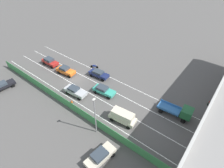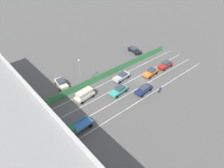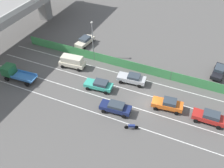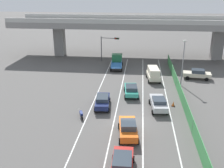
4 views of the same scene
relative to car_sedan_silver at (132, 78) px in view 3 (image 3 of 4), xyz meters
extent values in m
plane|color=#565451|center=(-3.61, -4.04, -0.90)|extent=(300.00, 300.00, 0.00)
cube|color=silver|center=(-8.64, 1.45, -0.89)|extent=(0.14, 46.98, 0.01)
cube|color=silver|center=(-5.28, 1.45, -0.89)|extent=(0.14, 46.98, 0.01)
cube|color=silver|center=(-1.93, 1.45, -0.89)|extent=(0.14, 46.98, 0.01)
cube|color=silver|center=(1.42, 1.45, -0.89)|extent=(0.14, 46.98, 0.01)
cube|color=#B2B2AD|center=(-3.61, 22.00, 7.51)|extent=(54.85, 0.30, 0.90)
cube|color=gray|center=(13.94, 26.94, 2.48)|extent=(2.18, 2.18, 6.75)
cube|color=#3D8E4C|center=(3.26, 1.45, -0.02)|extent=(0.06, 42.98, 1.75)
cylinder|color=#4C514C|center=(3.26, -5.71, -0.02)|extent=(0.10, 0.10, 1.75)
cylinder|color=#4C514C|center=(3.26, 8.61, -0.02)|extent=(0.10, 0.10, 1.75)
cylinder|color=#4C514C|center=(3.26, 22.94, -0.02)|extent=(0.10, 0.10, 1.75)
cube|color=#B7BABC|center=(-0.01, 0.07, -0.08)|extent=(2.20, 4.82, 0.67)
cube|color=#333D47|center=(0.03, -0.31, 0.48)|extent=(1.74, 2.08, 0.45)
cylinder|color=black|center=(-1.04, 1.57, -0.58)|extent=(0.28, 0.66, 0.64)
cylinder|color=black|center=(0.74, 1.74, -0.58)|extent=(0.28, 0.66, 0.64)
cylinder|color=black|center=(-0.75, -1.59, -0.58)|extent=(0.28, 0.66, 0.64)
cylinder|color=black|center=(1.03, -1.43, -0.58)|extent=(0.28, 0.66, 0.64)
cube|color=orange|center=(-3.51, -6.84, -0.07)|extent=(2.24, 4.66, 0.70)
cube|color=#333D47|center=(-3.48, -7.12, 0.57)|extent=(1.74, 2.05, 0.58)
cylinder|color=black|center=(-4.55, -5.41, -0.58)|extent=(0.29, 0.66, 0.64)
cylinder|color=black|center=(-2.80, -5.22, -0.58)|extent=(0.29, 0.66, 0.64)
cylinder|color=black|center=(-4.22, -8.45, -0.58)|extent=(0.29, 0.66, 0.64)
cylinder|color=black|center=(-2.47, -8.26, -0.58)|extent=(0.29, 0.66, 0.64)
cube|color=red|center=(-3.65, -12.76, -0.09)|extent=(1.80, 4.52, 0.66)
cube|color=#333D47|center=(-3.65, -12.99, 0.54)|extent=(1.56, 2.20, 0.59)
cylinder|color=black|center=(-4.55, -11.25, -0.58)|extent=(0.23, 0.64, 0.64)
cylinder|color=black|center=(-2.80, -11.22, -0.58)|extent=(0.23, 0.64, 0.64)
cylinder|color=black|center=(-4.50, -14.30, -0.58)|extent=(0.23, 0.64, 0.64)
cylinder|color=black|center=(-2.76, -14.28, -0.58)|extent=(0.23, 0.64, 0.64)
cube|color=beige|center=(-0.22, 11.25, -0.08)|extent=(2.32, 4.73, 0.67)
cube|color=beige|center=(-0.22, 11.25, 0.76)|extent=(2.01, 3.89, 1.03)
cylinder|color=black|center=(-1.30, 12.70, -0.58)|extent=(0.29, 0.66, 0.64)
cylinder|color=black|center=(0.53, 12.89, -0.58)|extent=(0.29, 0.66, 0.64)
cylinder|color=black|center=(-0.98, 9.61, -0.58)|extent=(0.29, 0.66, 0.64)
cylinder|color=black|center=(0.86, 9.81, -0.58)|extent=(0.29, 0.66, 0.64)
cube|color=teal|center=(-3.66, 4.36, -0.13)|extent=(2.21, 4.67, 0.57)
cube|color=#333D47|center=(-3.62, 3.94, 0.42)|extent=(1.77, 2.27, 0.52)
cylinder|color=black|center=(-4.69, 5.81, -0.58)|extent=(0.28, 0.66, 0.64)
cylinder|color=black|center=(-2.91, 5.98, -0.58)|extent=(0.28, 0.66, 0.64)
cylinder|color=black|center=(-4.41, 2.75, -0.58)|extent=(0.28, 0.66, 0.64)
cylinder|color=black|center=(-2.62, 2.91, -0.58)|extent=(0.28, 0.66, 0.64)
cube|color=navy|center=(-7.17, -0.14, -0.10)|extent=(2.09, 4.69, 0.63)
cube|color=#333D47|center=(-7.16, -0.27, 0.45)|extent=(1.69, 2.35, 0.47)
cylinder|color=black|center=(-8.16, 1.34, -0.58)|extent=(0.27, 0.66, 0.64)
cylinder|color=black|center=(-6.45, 1.48, -0.58)|extent=(0.27, 0.66, 0.64)
cylinder|color=black|center=(-7.90, -1.75, -0.58)|extent=(0.27, 0.66, 0.64)
cylinder|color=black|center=(-6.19, -1.61, -0.58)|extent=(0.27, 0.66, 0.64)
cube|color=black|center=(-7.01, 17.37, -0.17)|extent=(1.97, 5.86, 0.25)
cube|color=#236638|center=(-7.14, 19.38, 0.71)|extent=(2.11, 1.86, 1.51)
cube|color=#3875BC|center=(-6.95, 16.43, 0.00)|extent=(2.25, 4.01, 0.10)
cube|color=#3875BC|center=(-7.91, 16.37, 0.24)|extent=(0.33, 3.88, 0.47)
cube|color=#3875BC|center=(-5.99, 16.49, 0.24)|extent=(0.33, 3.88, 0.47)
cylinder|color=black|center=(-8.14, 19.26, -0.50)|extent=(0.31, 0.82, 0.80)
cylinder|color=black|center=(-6.14, 19.39, -0.50)|extent=(0.31, 0.82, 0.80)
cylinder|color=black|center=(-7.88, 15.35, -0.50)|extent=(0.31, 0.82, 0.80)
cylinder|color=black|center=(-5.88, 15.48, -0.50)|extent=(0.31, 0.82, 0.80)
cylinder|color=black|center=(-9.53, -2.80, -0.60)|extent=(0.33, 0.59, 0.60)
cylinder|color=black|center=(-9.00, -4.04, -0.60)|extent=(0.33, 0.59, 0.60)
cube|color=navy|center=(-9.26, -3.42, -0.32)|extent=(0.62, 0.95, 0.36)
cylinder|color=#B2B2B2|center=(-9.49, -2.90, 0.02)|extent=(0.56, 0.26, 0.03)
cube|color=black|center=(7.92, -12.88, -0.13)|extent=(4.85, 2.18, 0.56)
cube|color=#333D47|center=(8.16, -12.90, 0.40)|extent=(2.29, 1.72, 0.50)
cylinder|color=black|center=(6.25, -13.57, -0.58)|extent=(0.66, 0.28, 0.64)
cylinder|color=black|center=(6.42, -11.87, -0.58)|extent=(0.66, 0.28, 0.64)
cylinder|color=black|center=(9.60, -12.19, -0.58)|extent=(0.66, 0.28, 0.64)
cube|color=beige|center=(7.22, 12.80, -0.09)|extent=(4.74, 2.34, 0.64)
cube|color=#333D47|center=(7.35, 12.78, 0.51)|extent=(2.29, 1.85, 0.56)
cylinder|color=black|center=(5.58, 12.06, -0.58)|extent=(0.66, 0.29, 0.64)
cylinder|color=black|center=(5.78, 13.89, -0.58)|extent=(0.66, 0.29, 0.64)
cylinder|color=black|center=(8.66, 11.71, -0.58)|extent=(0.66, 0.29, 0.64)
cylinder|color=black|center=(8.87, 13.54, -0.58)|extent=(0.66, 0.29, 0.64)
cylinder|color=gray|center=(4.09, 9.24, 2.59)|extent=(0.16, 0.16, 6.98)
ellipsoid|color=silver|center=(4.09, 9.24, 6.26)|extent=(0.60, 0.36, 0.28)
cone|color=orange|center=(2.03, 1.13, -0.57)|extent=(0.36, 0.36, 0.66)
cube|color=black|center=(2.03, 1.13, -0.88)|extent=(0.47, 0.47, 0.03)
camera|label=1|loc=(16.45, 22.07, 23.21)|focal=28.91mm
camera|label=2|loc=(-30.61, 29.72, 28.67)|focal=33.19mm
camera|label=3|loc=(-30.65, -10.04, 26.15)|focal=40.32mm
camera|label=4|loc=(-2.54, -30.27, 13.53)|focal=41.16mm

